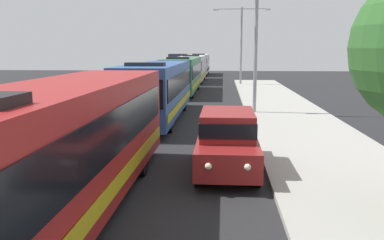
% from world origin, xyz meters
% --- Properties ---
extents(bus_lead, '(2.58, 12.26, 3.21)m').
position_xyz_m(bus_lead, '(-1.30, 12.41, 1.69)').
color(bus_lead, maroon).
rests_on(bus_lead, ground_plane).
extents(bus_second_in_line, '(2.58, 12.14, 3.21)m').
position_xyz_m(bus_second_in_line, '(-1.30, 26.26, 1.69)').
color(bus_second_in_line, '#284C8C').
rests_on(bus_second_in_line, ground_plane).
extents(bus_middle, '(2.58, 12.35, 3.21)m').
position_xyz_m(bus_middle, '(-1.30, 40.30, 1.69)').
color(bus_middle, '#33724C').
rests_on(bus_middle, ground_plane).
extents(bus_fourth_in_line, '(2.58, 11.98, 3.21)m').
position_xyz_m(bus_fourth_in_line, '(-1.30, 53.78, 1.69)').
color(bus_fourth_in_line, silver).
rests_on(bus_fourth_in_line, ground_plane).
extents(bus_rear, '(2.58, 10.75, 3.21)m').
position_xyz_m(bus_rear, '(-1.30, 67.39, 1.69)').
color(bus_rear, silver).
rests_on(bus_rear, ground_plane).
extents(white_suv, '(1.86, 4.62, 1.90)m').
position_xyz_m(white_suv, '(2.40, 16.42, 1.03)').
color(white_suv, maroon).
rests_on(white_suv, ground_plane).
extents(box_truck_oncoming, '(2.35, 7.37, 3.15)m').
position_xyz_m(box_truck_oncoming, '(-4.60, 66.95, 1.70)').
color(box_truck_oncoming, navy).
rests_on(box_truck_oncoming, ground_plane).
extents(streetlamp_mid, '(5.29, 0.28, 7.85)m').
position_xyz_m(streetlamp_mid, '(4.10, 28.35, 4.95)').
color(streetlamp_mid, gray).
rests_on(streetlamp_mid, sidewalk).
extents(streetlamp_far, '(5.93, 0.28, 8.03)m').
position_xyz_m(streetlamp_far, '(4.10, 49.00, 5.09)').
color(streetlamp_far, gray).
rests_on(streetlamp_far, sidewalk).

